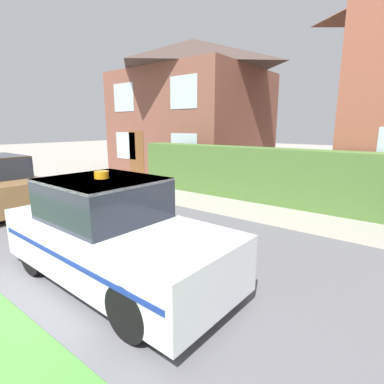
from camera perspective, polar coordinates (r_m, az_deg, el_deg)
road_strip at (r=5.90m, az=-5.15°, el=-10.80°), size 28.00×5.17×0.01m
garden_hedge at (r=9.49m, az=15.98°, el=2.91°), size 10.47×0.81×1.68m
police_car at (r=4.70m, az=-14.86°, el=-7.89°), size 3.88×1.70×1.67m
house_left at (r=16.19m, az=0.12°, el=16.04°), size 7.11×6.26×6.59m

